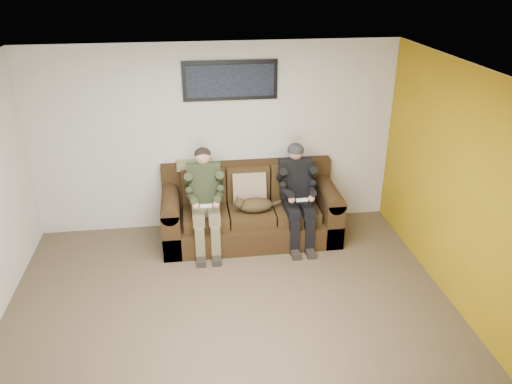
{
  "coord_description": "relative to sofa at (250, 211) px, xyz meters",
  "views": [
    {
      "loc": [
        -0.34,
        -4.28,
        3.55
      ],
      "look_at": [
        0.41,
        1.2,
        0.95
      ],
      "focal_mm": 35.0,
      "sensor_mm": 36.0,
      "label": 1
    }
  ],
  "objects": [
    {
      "name": "ceiling",
      "position": [
        -0.41,
        -1.84,
        2.23
      ],
      "size": [
        5.0,
        5.0,
        0.0
      ],
      "primitive_type": "plane",
      "rotation": [
        3.14,
        0.0,
        0.0
      ],
      "color": "silver",
      "rests_on": "ground"
    },
    {
      "name": "accent_wall_right",
      "position": [
        2.08,
        -1.84,
        0.93
      ],
      "size": [
        0.0,
        4.5,
        4.5
      ],
      "primitive_type": "plane",
      "rotation": [
        1.57,
        0.0,
        -1.57
      ],
      "color": "#A98110",
      "rests_on": "ground"
    },
    {
      "name": "wall_back",
      "position": [
        -0.41,
        0.41,
        0.93
      ],
      "size": [
        5.0,
        0.0,
        5.0
      ],
      "primitive_type": "plane",
      "rotation": [
        1.57,
        0.0,
        0.0
      ],
      "color": "beige",
      "rests_on": "ground"
    },
    {
      "name": "cat",
      "position": [
        0.03,
        -0.24,
        0.21
      ],
      "size": [
        0.66,
        0.26,
        0.24
      ],
      "color": "#4F3C1F",
      "rests_on": "sofa"
    },
    {
      "name": "person_left",
      "position": [
        -0.61,
        -0.2,
        0.39
      ],
      "size": [
        0.51,
        0.87,
        1.33
      ],
      "color": "#6F6345",
      "rests_on": "sofa"
    },
    {
      "name": "sofa",
      "position": [
        0.0,
        0.0,
        0.0
      ],
      "size": [
        2.38,
        1.03,
        0.97
      ],
      "color": "#33210F",
      "rests_on": "ground"
    },
    {
      "name": "throw_pillow",
      "position": [
        0.0,
        0.04,
        0.32
      ],
      "size": [
        0.45,
        0.22,
        0.45
      ],
      "primitive_type": "cube",
      "rotation": [
        -0.21,
        0.0,
        0.0
      ],
      "color": "#9B7D66",
      "rests_on": "sofa"
    },
    {
      "name": "person_right",
      "position": [
        0.61,
        -0.2,
        0.39
      ],
      "size": [
        0.51,
        0.86,
        1.34
      ],
      "color": "black",
      "rests_on": "sofa"
    },
    {
      "name": "floor",
      "position": [
        -0.41,
        -1.84,
        -0.37
      ],
      "size": [
        5.0,
        5.0,
        0.0
      ],
      "primitive_type": "plane",
      "color": "brown",
      "rests_on": "ground"
    },
    {
      "name": "wall_right",
      "position": [
        2.09,
        -1.84,
        0.93
      ],
      "size": [
        0.0,
        4.5,
        4.5
      ],
      "primitive_type": "plane",
      "rotation": [
        1.57,
        0.0,
        -1.57
      ],
      "color": "beige",
      "rests_on": "ground"
    },
    {
      "name": "framed_poster",
      "position": [
        -0.2,
        0.38,
        1.73
      ],
      "size": [
        1.25,
        0.05,
        0.52
      ],
      "color": "black",
      "rests_on": "wall_back"
    },
    {
      "name": "throw_blanket",
      "position": [
        -0.72,
        0.3,
        0.61
      ],
      "size": [
        0.49,
        0.24,
        0.09
      ],
      "primitive_type": "cube",
      "color": "tan",
      "rests_on": "sofa"
    }
  ]
}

